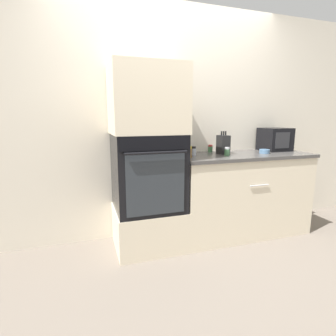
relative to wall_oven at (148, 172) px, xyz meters
The scene contains 13 objects.
ground_plane 0.91m from the wall_oven, 41.12° to the right, with size 12.00×12.00×0.00m, color #6B6056.
wall_back 0.66m from the wall_oven, 44.48° to the left, with size 8.00×0.05×2.50m.
oven_cabinet_base 0.58m from the wall_oven, 90.00° to the left, with size 0.68×0.60×0.41m.
wall_oven is the anchor object (origin of this frame).
oven_cabinet_upper 0.69m from the wall_oven, 90.00° to the left, with size 0.68×0.60×0.63m.
counter_unit 1.13m from the wall_oven, ahead, with size 1.51×0.63×0.92m.
microwave 1.63m from the wall_oven, ahead, with size 0.31×0.30×0.27m.
knife_block 0.89m from the wall_oven, ahead, with size 0.10×0.14×0.25m.
bowl 1.33m from the wall_oven, ahead, with size 0.11×0.11×0.04m.
condiment_jar_near 0.45m from the wall_oven, 10.73° to the right, with size 0.06×0.06×0.11m.
condiment_jar_mid 0.85m from the wall_oven, 16.11° to the left, with size 0.05×0.05×0.09m.
condiment_jar_far 0.55m from the wall_oven, ahead, with size 0.05×0.05×0.09m.
condiment_jar_back 0.85m from the wall_oven, ahead, with size 0.06×0.06×0.09m.
Camera 1 is at (-0.94, -2.17, 1.32)m, focal length 28.00 mm.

